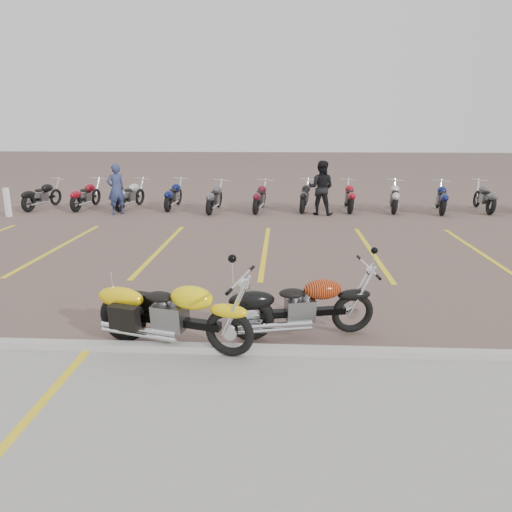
{
  "coord_description": "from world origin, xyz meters",
  "views": [
    {
      "loc": [
        0.44,
        -8.4,
        3.12
      ],
      "look_at": [
        -0.05,
        0.54,
        0.75
      ],
      "focal_mm": 35.0,
      "sensor_mm": 36.0,
      "label": 1
    }
  ],
  "objects": [
    {
      "name": "ground",
      "position": [
        0.0,
        0.0,
        0.0
      ],
      "size": [
        100.0,
        100.0,
        0.0
      ],
      "primitive_type": "plane",
      "color": "brown",
      "rests_on": "ground"
    },
    {
      "name": "person_b",
      "position": [
        1.77,
        9.24,
        0.95
      ],
      "size": [
        1.09,
        0.95,
        1.9
      ],
      "primitive_type": "imported",
      "rotation": [
        0.0,
        0.0,
        2.86
      ],
      "color": "black",
      "rests_on": "ground"
    },
    {
      "name": "bg_bike_row",
      "position": [
        1.21,
        9.99,
        0.55
      ],
      "size": [
        20.68,
        2.06,
        1.1
      ],
      "color": "black",
      "rests_on": "ground"
    },
    {
      "name": "bollard",
      "position": [
        -9.09,
        8.26,
        0.5
      ],
      "size": [
        0.19,
        0.19,
        1.0
      ],
      "primitive_type": "cube",
      "rotation": [
        0.0,
        0.0,
        -0.29
      ],
      "color": "white",
      "rests_on": "ground"
    },
    {
      "name": "parking_stripes",
      "position": [
        0.0,
        4.0,
        0.0
      ],
      "size": [
        38.0,
        5.5,
        0.01
      ],
      "primitive_type": null,
      "color": "yellow",
      "rests_on": "ground"
    },
    {
      "name": "curb",
      "position": [
        0.0,
        -2.0,
        0.06
      ],
      "size": [
        60.0,
        0.18,
        0.12
      ],
      "primitive_type": "cube",
      "color": "#ADAAA3",
      "rests_on": "ground"
    },
    {
      "name": "person_a",
      "position": [
        -5.46,
        8.93,
        0.89
      ],
      "size": [
        0.77,
        0.75,
        1.78
      ],
      "primitive_type": "imported",
      "rotation": [
        0.0,
        0.0,
        3.86
      ],
      "color": "navy",
      "rests_on": "ground"
    },
    {
      "name": "flame_cruiser",
      "position": [
        0.69,
        -1.37,
        0.46
      ],
      "size": [
        2.21,
        0.6,
        0.92
      ],
      "rotation": [
        0.1,
        0.0,
        0.21
      ],
      "color": "black",
      "rests_on": "ground"
    },
    {
      "name": "yellow_cruiser",
      "position": [
        -1.13,
        -1.86,
        0.49
      ],
      "size": [
        2.36,
        0.8,
        0.99
      ],
      "rotation": [
        0.07,
        0.0,
        -0.27
      ],
      "color": "black",
      "rests_on": "ground"
    },
    {
      "name": "concrete_apron",
      "position": [
        0.0,
        -4.5,
        0.01
      ],
      "size": [
        60.0,
        5.0,
        0.01
      ],
      "primitive_type": "cube",
      "color": "#9E9B93",
      "rests_on": "ground"
    }
  ]
}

